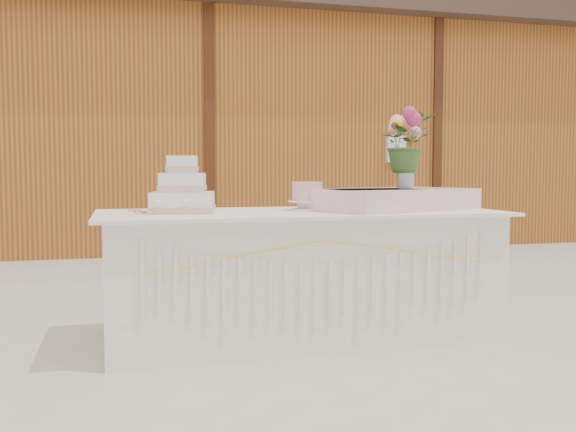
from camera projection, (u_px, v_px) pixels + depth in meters
The scene contains 9 objects.
ground at pixel (300, 337), 3.91m from camera, with size 80.00×80.00×0.00m, color beige.
barn at pixel (190, 127), 9.57m from camera, with size 12.60×4.60×3.30m.
cake_table at pixel (301, 274), 3.88m from camera, with size 2.40×1.00×0.77m.
wedding_cake at pixel (183, 193), 3.70m from camera, with size 0.42×0.42×0.33m.
pink_cake_stand at pixel (307, 194), 3.91m from camera, with size 0.24×0.24×0.17m.
satin_runner at pixel (391, 199), 4.01m from camera, with size 1.03×0.60×0.13m, color #FFD1CD.
flower_vase at pixel (405, 177), 4.04m from camera, with size 0.11×0.11×0.15m, color silver.
bouquet at pixel (406, 135), 4.02m from camera, with size 0.33×0.29×0.37m, color #3A5D25.
loose_flowers at pixel (136, 211), 3.73m from camera, with size 0.15×0.36×0.02m, color pink, non-canonical shape.
Camera 1 is at (-1.05, -3.70, 1.01)m, focal length 40.00 mm.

